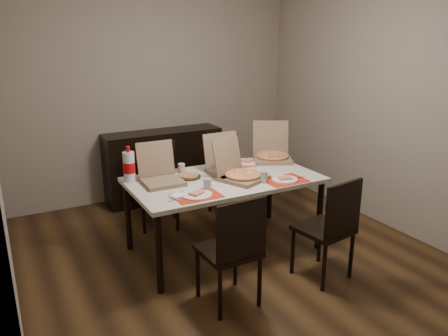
{
  "coord_description": "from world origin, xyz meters",
  "views": [
    {
      "loc": [
        -1.89,
        -3.37,
        2.07
      ],
      "look_at": [
        0.0,
        0.14,
        0.85
      ],
      "focal_mm": 35.0,
      "sensor_mm": 36.0,
      "label": 1
    }
  ],
  "objects_px": {
    "pizza_box_center": "(240,173)",
    "dip_bowl": "(226,169)",
    "sideboard": "(164,165)",
    "chair_far_right": "(227,171)",
    "soda_bottle": "(129,167)",
    "dining_table": "(224,184)",
    "chair_far_left": "(158,181)",
    "chair_near_left": "(233,247)",
    "chair_near_right": "(331,225)"
  },
  "relations": [
    {
      "from": "chair_near_right",
      "to": "pizza_box_center",
      "type": "bearing_deg",
      "value": 116.82
    },
    {
      "from": "soda_bottle",
      "to": "chair_far_right",
      "type": "bearing_deg",
      "value": 20.97
    },
    {
      "from": "chair_near_left",
      "to": "dip_bowl",
      "type": "relative_size",
      "value": 7.84
    },
    {
      "from": "pizza_box_center",
      "to": "dip_bowl",
      "type": "relative_size",
      "value": 4.51
    },
    {
      "from": "pizza_box_center",
      "to": "dip_bowl",
      "type": "bearing_deg",
      "value": 86.34
    },
    {
      "from": "sideboard",
      "to": "soda_bottle",
      "type": "relative_size",
      "value": 4.42
    },
    {
      "from": "chair_far_left",
      "to": "soda_bottle",
      "type": "relative_size",
      "value": 2.74
    },
    {
      "from": "pizza_box_center",
      "to": "chair_far_left",
      "type": "bearing_deg",
      "value": 114.83
    },
    {
      "from": "chair_near_right",
      "to": "pizza_box_center",
      "type": "height_order",
      "value": "pizza_box_center"
    },
    {
      "from": "dining_table",
      "to": "soda_bottle",
      "type": "bearing_deg",
      "value": 158.25
    },
    {
      "from": "sideboard",
      "to": "chair_far_left",
      "type": "relative_size",
      "value": 1.61
    },
    {
      "from": "soda_bottle",
      "to": "dip_bowl",
      "type": "bearing_deg",
      "value": -6.48
    },
    {
      "from": "chair_near_left",
      "to": "chair_far_left",
      "type": "xyz_separation_m",
      "value": [
        0.05,
        1.79,
        0.0
      ]
    },
    {
      "from": "sideboard",
      "to": "soda_bottle",
      "type": "bearing_deg",
      "value": -122.09
    },
    {
      "from": "dining_table",
      "to": "pizza_box_center",
      "type": "bearing_deg",
      "value": -43.78
    },
    {
      "from": "chair_near_right",
      "to": "pizza_box_center",
      "type": "xyz_separation_m",
      "value": [
        -0.42,
        0.82,
        0.3
      ]
    },
    {
      "from": "soda_bottle",
      "to": "chair_far_left",
      "type": "bearing_deg",
      "value": 50.12
    },
    {
      "from": "chair_near_left",
      "to": "chair_far_left",
      "type": "bearing_deg",
      "value": 88.45
    },
    {
      "from": "dining_table",
      "to": "chair_far_left",
      "type": "bearing_deg",
      "value": 111.38
    },
    {
      "from": "sideboard",
      "to": "chair_near_left",
      "type": "height_order",
      "value": "chair_near_left"
    },
    {
      "from": "sideboard",
      "to": "soda_bottle",
      "type": "xyz_separation_m",
      "value": [
        -0.82,
        -1.31,
        0.44
      ]
    },
    {
      "from": "pizza_box_center",
      "to": "soda_bottle",
      "type": "xyz_separation_m",
      "value": [
        -0.94,
        0.44,
        0.08
      ]
    },
    {
      "from": "chair_far_left",
      "to": "chair_far_right",
      "type": "bearing_deg",
      "value": -4.39
    },
    {
      "from": "chair_far_left",
      "to": "dip_bowl",
      "type": "relative_size",
      "value": 7.84
    },
    {
      "from": "chair_far_right",
      "to": "soda_bottle",
      "type": "height_order",
      "value": "soda_bottle"
    },
    {
      "from": "dip_bowl",
      "to": "sideboard",
      "type": "bearing_deg",
      "value": 95.65
    },
    {
      "from": "dining_table",
      "to": "chair_far_left",
      "type": "height_order",
      "value": "chair_far_left"
    },
    {
      "from": "chair_near_left",
      "to": "soda_bottle",
      "type": "height_order",
      "value": "soda_bottle"
    },
    {
      "from": "dining_table",
      "to": "chair_far_left",
      "type": "relative_size",
      "value": 1.94
    },
    {
      "from": "chair_near_left",
      "to": "chair_far_left",
      "type": "distance_m",
      "value": 1.79
    },
    {
      "from": "chair_far_right",
      "to": "chair_near_right",
      "type": "bearing_deg",
      "value": -88.61
    },
    {
      "from": "chair_near_right",
      "to": "dip_bowl",
      "type": "relative_size",
      "value": 7.84
    },
    {
      "from": "chair_near_right",
      "to": "chair_far_left",
      "type": "height_order",
      "value": "same"
    },
    {
      "from": "sideboard",
      "to": "dip_bowl",
      "type": "relative_size",
      "value": 12.64
    },
    {
      "from": "chair_near_right",
      "to": "pizza_box_center",
      "type": "distance_m",
      "value": 0.97
    },
    {
      "from": "sideboard",
      "to": "chair_far_right",
      "type": "distance_m",
      "value": 0.95
    },
    {
      "from": "chair_far_right",
      "to": "pizza_box_center",
      "type": "distance_m",
      "value": 1.06
    },
    {
      "from": "dining_table",
      "to": "dip_bowl",
      "type": "relative_size",
      "value": 15.17
    },
    {
      "from": "dip_bowl",
      "to": "soda_bottle",
      "type": "relative_size",
      "value": 0.35
    },
    {
      "from": "chair_near_left",
      "to": "chair_near_right",
      "type": "distance_m",
      "value": 0.93
    },
    {
      "from": "chair_near_left",
      "to": "dip_bowl",
      "type": "height_order",
      "value": "chair_near_left"
    },
    {
      "from": "dining_table",
      "to": "pizza_box_center",
      "type": "distance_m",
      "value": 0.2
    },
    {
      "from": "sideboard",
      "to": "chair_near_right",
      "type": "bearing_deg",
      "value": -78.25
    },
    {
      "from": "soda_bottle",
      "to": "dining_table",
      "type": "bearing_deg",
      "value": -21.75
    },
    {
      "from": "pizza_box_center",
      "to": "dip_bowl",
      "type": "xyz_separation_m",
      "value": [
        0.02,
        0.33,
        -0.04
      ]
    },
    {
      "from": "chair_near_left",
      "to": "dip_bowl",
      "type": "distance_m",
      "value": 1.26
    },
    {
      "from": "chair_far_left",
      "to": "soda_bottle",
      "type": "xyz_separation_m",
      "value": [
        -0.48,
        -0.57,
        0.38
      ]
    },
    {
      "from": "chair_near_right",
      "to": "soda_bottle",
      "type": "bearing_deg",
      "value": 137.07
    },
    {
      "from": "chair_far_right",
      "to": "soda_bottle",
      "type": "bearing_deg",
      "value": -159.03
    },
    {
      "from": "pizza_box_center",
      "to": "chair_far_right",
      "type": "bearing_deg",
      "value": 68.43
    }
  ]
}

